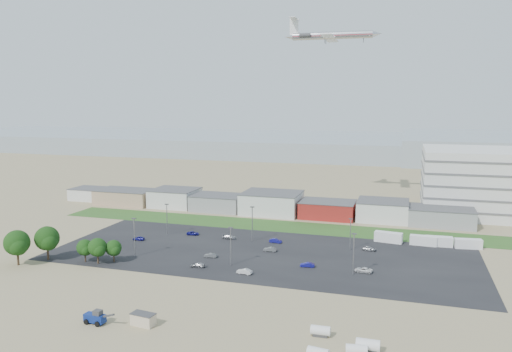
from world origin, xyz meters
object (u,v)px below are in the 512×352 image
at_px(telehandler, 95,317).
at_px(parked_car_13, 244,271).
at_px(parked_car_3, 198,265).
at_px(parked_car_4, 210,255).
at_px(parked_car_6, 229,237).
at_px(parked_car_7, 270,249).
at_px(tree_far_left, 17,245).
at_px(parked_car_9, 193,233).
at_px(box_trailer_a, 388,237).
at_px(parked_car_11, 276,241).
at_px(parked_car_1, 307,265).
at_px(storage_tank_nw, 320,330).
at_px(parked_car_8, 369,249).
at_px(portable_shed, 143,319).
at_px(parked_car_0, 363,270).
at_px(parked_car_5, 139,238).
at_px(airliner, 332,35).

height_order(telehandler, parked_car_13, telehandler).
relative_size(parked_car_3, parked_car_4, 1.08).
xyz_separation_m(parked_car_6, parked_car_7, (15.89, -9.12, -0.02)).
bearing_deg(tree_far_left, parked_car_4, 24.35).
bearing_deg(parked_car_9, box_trailer_a, -87.72).
height_order(parked_car_3, parked_car_9, parked_car_9).
relative_size(box_trailer_a, parked_car_9, 2.05).
height_order(parked_car_3, parked_car_11, parked_car_11).
xyz_separation_m(box_trailer_a, parked_car_11, (-33.19, -10.93, -0.93)).
bearing_deg(parked_car_13, parked_car_11, -173.85).
xyz_separation_m(telehandler, box_trailer_a, (52.49, 76.07, 0.13)).
height_order(parked_car_1, parked_car_3, parked_car_1).
height_order(storage_tank_nw, parked_car_7, storage_tank_nw).
bearing_deg(parked_car_9, parked_car_13, -144.65).
height_order(parked_car_8, parked_car_13, parked_car_8).
xyz_separation_m(parked_car_3, parked_car_7, (14.42, 19.05, 0.07)).
xyz_separation_m(portable_shed, parked_car_0, (38.16, 43.46, -0.58)).
xyz_separation_m(storage_tank_nw, tree_far_left, (-83.75, 16.97, 4.28)).
xyz_separation_m(box_trailer_a, parked_car_5, (-75.00, -20.70, -0.93)).
height_order(storage_tank_nw, parked_car_13, storage_tank_nw).
bearing_deg(parked_car_6, parked_car_5, 107.55).
xyz_separation_m(parked_car_1, parked_car_6, (-28.96, 19.65, 0.02)).
xyz_separation_m(telehandler, tree_far_left, (-40.72, 24.65, 3.92)).
relative_size(parked_car_8, parked_car_9, 0.95).
bearing_deg(parked_car_9, telehandler, -179.37).
bearing_deg(parked_car_11, parked_car_9, 92.16).
height_order(parked_car_6, parked_car_13, parked_car_13).
bearing_deg(telehandler, parked_car_9, 102.74).
height_order(parked_car_0, parked_car_4, parked_car_0).
relative_size(airliner, parked_car_6, 8.98).
xyz_separation_m(parked_car_5, parked_car_6, (26.66, 9.77, 0.01)).
height_order(box_trailer_a, tree_far_left, tree_far_left).
height_order(portable_shed, tree_far_left, tree_far_left).
bearing_deg(parked_car_8, parked_car_6, 95.79).
xyz_separation_m(parked_car_4, parked_car_6, (-1.54, 19.49, 0.05)).
distance_m(parked_car_0, parked_car_13, 30.28).
relative_size(box_trailer_a, parked_car_11, 2.16).
bearing_deg(telehandler, parked_car_7, 75.48).
relative_size(telehandler, parked_car_9, 1.70).
relative_size(airliner, parked_car_4, 11.10).
relative_size(parked_car_9, parked_car_13, 1.02).
bearing_deg(parked_car_8, portable_shed, 154.66).
distance_m(parked_car_8, parked_car_9, 56.38).
relative_size(parked_car_0, parked_car_8, 1.16).
bearing_deg(box_trailer_a, parked_car_13, -120.80).
bearing_deg(box_trailer_a, parked_car_1, -113.52).
bearing_deg(box_trailer_a, parked_car_11, -152.93).
height_order(box_trailer_a, parked_car_4, box_trailer_a).
xyz_separation_m(airliner, parked_car_0, (22.17, -85.72, -69.38)).
xyz_separation_m(parked_car_0, parked_car_3, (-41.93, -8.61, -0.06)).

